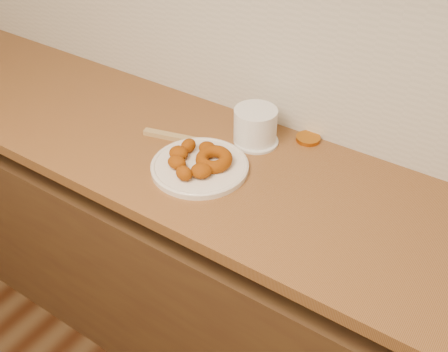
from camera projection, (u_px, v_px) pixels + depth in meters
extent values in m
cube|color=tan|center=(365.00, 2.00, 1.39)|extent=(4.00, 0.02, 2.70)
cube|color=#4C341A|center=(283.00, 309.00, 1.78)|extent=(3.60, 0.60, 0.77)
cube|color=brown|center=(124.00, 129.00, 1.77)|extent=(2.30, 0.62, 0.04)
cube|color=beige|center=(354.00, 55.00, 1.48)|extent=(3.60, 0.02, 0.60)
cylinder|color=white|center=(200.00, 167.00, 1.55)|extent=(0.29, 0.29, 0.02)
torus|color=#953C00|center=(214.00, 159.00, 1.54)|extent=(0.13, 0.14, 0.05)
ellipsoid|color=#953C00|center=(188.00, 146.00, 1.59)|extent=(0.04, 0.05, 0.04)
ellipsoid|color=#953C00|center=(179.00, 153.00, 1.56)|extent=(0.06, 0.06, 0.04)
ellipsoid|color=#953C00|center=(177.00, 163.00, 1.52)|extent=(0.06, 0.05, 0.04)
ellipsoid|color=#953C00|center=(184.00, 173.00, 1.48)|extent=(0.06, 0.05, 0.04)
ellipsoid|color=#953C00|center=(207.00, 148.00, 1.58)|extent=(0.07, 0.07, 0.03)
ellipsoid|color=#953C00|center=(201.00, 171.00, 1.49)|extent=(0.08, 0.08, 0.04)
cylinder|color=white|center=(255.00, 126.00, 1.64)|extent=(0.14, 0.14, 0.11)
cylinder|color=silver|center=(256.00, 141.00, 1.67)|extent=(0.18, 0.18, 0.01)
cylinder|color=#B86B1A|center=(308.00, 138.00, 1.67)|extent=(0.10, 0.10, 0.01)
cube|color=tan|center=(174.00, 137.00, 1.68)|extent=(0.20, 0.08, 0.02)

